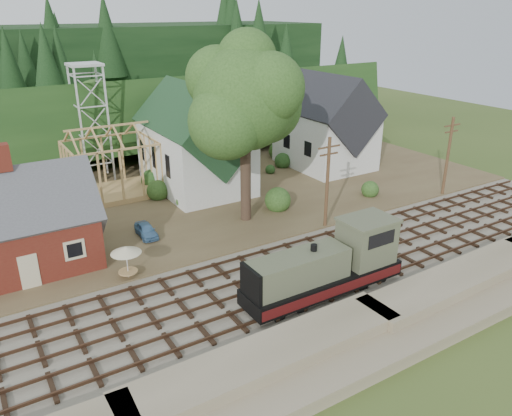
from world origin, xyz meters
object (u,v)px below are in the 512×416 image
locomotive (329,266)px  car_red (337,154)px  patio_set (126,251)px  car_blue (146,230)px

locomotive → car_red: locomotive is taller
locomotive → patio_set: size_ratio=4.83×
locomotive → patio_set: (-10.71, 8.50, 0.26)m
car_blue → locomotive: bearing=-60.8°
patio_set → car_red: bearing=25.2°
car_blue → patio_set: 6.73m
locomotive → car_blue: size_ratio=3.53×
locomotive → car_red: bearing=48.6°
car_blue → patio_set: size_ratio=1.37×
car_red → patio_set: bearing=119.7°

